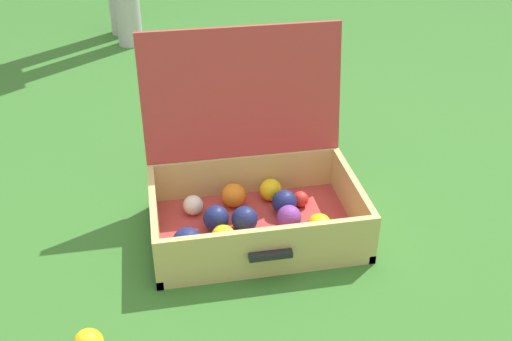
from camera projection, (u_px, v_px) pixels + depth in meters
name	position (u px, v px, depth m)	size (l,w,h in m)	color
ground_plane	(252.00, 251.00, 1.63)	(16.00, 16.00, 0.00)	#336B28
open_suitcase	(251.00, 189.00, 1.68)	(0.57, 0.46, 0.52)	#B23838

